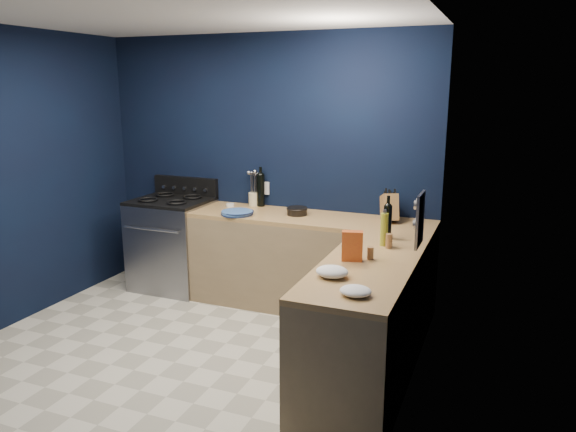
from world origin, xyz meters
The scene contains 27 objects.
floor centered at (0.00, 0.00, -0.01)m, with size 3.50×3.50×0.02m, color beige.
ceiling centered at (0.00, 0.00, 2.61)m, with size 3.50×3.50×0.02m, color silver.
wall_back centered at (0.00, 1.76, 1.30)m, with size 3.50×0.02×2.60m, color black.
wall_right centered at (1.76, 0.00, 1.30)m, with size 0.02×3.50×2.60m, color black.
cab_back centered at (0.60, 1.44, 0.43)m, with size 2.30×0.63×0.86m, color #876F4D.
top_back centered at (0.60, 1.44, 0.88)m, with size 2.30×0.63×0.04m, color brown.
cab_right centered at (1.44, 0.29, 0.43)m, with size 0.63×1.67×0.86m, color #876F4D.
top_right centered at (1.44, 0.29, 0.88)m, with size 0.63×1.67×0.04m, color brown.
gas_range centered at (-0.93, 1.42, 0.46)m, with size 0.76×0.66×0.92m, color gray.
oven_door centered at (-0.93, 1.10, 0.45)m, with size 0.59×0.02×0.42m, color black.
cooktop centered at (-0.93, 1.42, 0.94)m, with size 0.76×0.66×0.03m, color black.
backguard centered at (-0.93, 1.72, 1.04)m, with size 0.76×0.06×0.20m, color black.
spice_panel centered at (1.74, 0.55, 1.18)m, with size 0.02×0.28×0.38m, color gray.
wall_outlet centered at (0.00, 1.74, 1.08)m, with size 0.09×0.02×0.13m, color white.
plate_stack centered at (-0.08, 1.26, 0.92)m, with size 0.30×0.30×0.04m, color teal.
ramekin centered at (-0.31, 1.55, 0.92)m, with size 0.08×0.08×0.03m, color white.
utensil_crock centered at (-0.10, 1.69, 0.97)m, with size 0.11×0.11×0.13m, color beige.
wine_bottle_back centered at (-0.03, 1.69, 1.06)m, with size 0.08×0.08×0.32m, color black.
lemon_basket centered at (0.46, 1.47, 0.94)m, with size 0.19×0.19×0.07m, color black.
knife_block centered at (1.32, 1.55, 1.02)m, with size 0.13×0.22×0.24m, color brown.
wine_bottle_right centered at (1.42, 0.97, 1.03)m, with size 0.07×0.07×0.27m, color black.
oil_bottle centered at (1.44, 0.76, 1.03)m, with size 0.06×0.06×0.25m, color #9BA227.
spice_jar_near centered at (1.49, 0.70, 0.96)m, with size 0.05×0.05×0.11m, color olive.
spice_jar_far centered at (1.43, 0.38, 0.94)m, with size 0.05×0.05×0.09m, color olive.
crouton_bag centered at (1.32, 0.31, 1.01)m, with size 0.15×0.07×0.21m, color #A2121E.
towel_front centered at (1.29, -0.08, 0.94)m, with size 0.21×0.18×0.07m, color white.
towel_end centered at (1.51, -0.33, 0.93)m, with size 0.19×0.17×0.06m, color white.
Camera 1 is at (2.28, -3.28, 2.10)m, focal length 34.25 mm.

